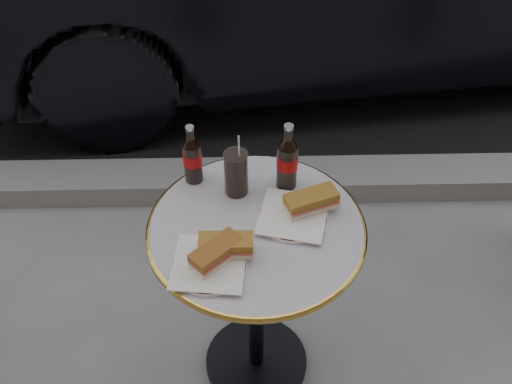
{
  "coord_description": "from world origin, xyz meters",
  "views": [
    {
      "loc": [
        -0.03,
        -1.21,
        2.06
      ],
      "look_at": [
        0.0,
        0.05,
        0.82
      ],
      "focal_mm": 45.0,
      "sensor_mm": 36.0,
      "label": 1
    }
  ],
  "objects_px": {
    "plate_right": "(293,217)",
    "cola_bottle_left": "(192,154)",
    "cola_bottle_right": "(287,156)",
    "bistro_table": "(256,304)",
    "plate_left": "(209,265)",
    "cola_glass": "(236,173)"
  },
  "relations": [
    {
      "from": "bistro_table",
      "to": "plate_left",
      "type": "height_order",
      "value": "plate_left"
    },
    {
      "from": "bistro_table",
      "to": "cola_glass",
      "type": "relative_size",
      "value": 5.01
    },
    {
      "from": "bistro_table",
      "to": "cola_bottle_right",
      "type": "height_order",
      "value": "cola_bottle_right"
    },
    {
      "from": "plate_right",
      "to": "cola_bottle_right",
      "type": "xyz_separation_m",
      "value": [
        -0.01,
        0.14,
        0.11
      ]
    },
    {
      "from": "plate_right",
      "to": "cola_bottle_left",
      "type": "xyz_separation_m",
      "value": [
        -0.29,
        0.17,
        0.1
      ]
    },
    {
      "from": "cola_glass",
      "to": "cola_bottle_left",
      "type": "bearing_deg",
      "value": 156.74
    },
    {
      "from": "bistro_table",
      "to": "cola_bottle_left",
      "type": "bearing_deg",
      "value": 132.57
    },
    {
      "from": "bistro_table",
      "to": "plate_right",
      "type": "bearing_deg",
      "value": 16.04
    },
    {
      "from": "plate_left",
      "to": "cola_bottle_left",
      "type": "relative_size",
      "value": 0.99
    },
    {
      "from": "cola_bottle_right",
      "to": "bistro_table",
      "type": "bearing_deg",
      "value": -119.0
    },
    {
      "from": "cola_bottle_left",
      "to": "bistro_table",
      "type": "bearing_deg",
      "value": -47.43
    },
    {
      "from": "plate_left",
      "to": "cola_bottle_left",
      "type": "xyz_separation_m",
      "value": [
        -0.05,
        0.34,
        0.1
      ]
    },
    {
      "from": "plate_left",
      "to": "cola_glass",
      "type": "bearing_deg",
      "value": 75.57
    },
    {
      "from": "bistro_table",
      "to": "plate_left",
      "type": "bearing_deg",
      "value": -132.49
    },
    {
      "from": "bistro_table",
      "to": "cola_glass",
      "type": "height_order",
      "value": "cola_glass"
    },
    {
      "from": "cola_bottle_left",
      "to": "cola_bottle_right",
      "type": "xyz_separation_m",
      "value": [
        0.28,
        -0.03,
        0.01
      ]
    },
    {
      "from": "cola_bottle_left",
      "to": "cola_glass",
      "type": "xyz_separation_m",
      "value": [
        0.13,
        -0.05,
        -0.03
      ]
    },
    {
      "from": "plate_left",
      "to": "cola_bottle_right",
      "type": "relative_size",
      "value": 0.89
    },
    {
      "from": "bistro_table",
      "to": "cola_bottle_right",
      "type": "distance_m",
      "value": 0.52
    },
    {
      "from": "plate_left",
      "to": "plate_right",
      "type": "relative_size",
      "value": 1.03
    },
    {
      "from": "plate_left",
      "to": "plate_right",
      "type": "xyz_separation_m",
      "value": [
        0.23,
        0.17,
        -0.0
      ]
    },
    {
      "from": "cola_bottle_left",
      "to": "cola_bottle_right",
      "type": "distance_m",
      "value": 0.28
    }
  ]
}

